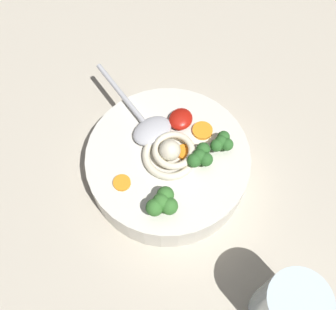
{
  "coord_description": "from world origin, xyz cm",
  "views": [
    {
      "loc": [
        -25.85,
        -15.74,
        60.93
      ],
      "look_at": [
        -2.15,
        -3.64,
        10.09
      ],
      "focal_mm": 42.96,
      "sensor_mm": 36.0,
      "label": 1
    }
  ],
  "objects_px": {
    "noodle_pile": "(171,153)",
    "drinking_glass": "(287,308)",
    "soup_bowl": "(168,164)",
    "soup_spoon": "(146,125)"
  },
  "relations": [
    {
      "from": "noodle_pile",
      "to": "soup_spoon",
      "type": "bearing_deg",
      "value": 64.28
    },
    {
      "from": "soup_bowl",
      "to": "drinking_glass",
      "type": "xyz_separation_m",
      "value": [
        -0.12,
        -0.22,
        0.03
      ]
    },
    {
      "from": "noodle_pile",
      "to": "soup_spoon",
      "type": "height_order",
      "value": "noodle_pile"
    },
    {
      "from": "soup_bowl",
      "to": "noodle_pile",
      "type": "distance_m",
      "value": 0.04
    },
    {
      "from": "drinking_glass",
      "to": "soup_bowl",
      "type": "bearing_deg",
      "value": 61.65
    },
    {
      "from": "soup_bowl",
      "to": "drinking_glass",
      "type": "bearing_deg",
      "value": -118.35
    },
    {
      "from": "soup_bowl",
      "to": "noodle_pile",
      "type": "xyz_separation_m",
      "value": [
        0.0,
        -0.0,
        0.04
      ]
    },
    {
      "from": "soup_spoon",
      "to": "drinking_glass",
      "type": "height_order",
      "value": "drinking_glass"
    },
    {
      "from": "noodle_pile",
      "to": "drinking_glass",
      "type": "height_order",
      "value": "drinking_glass"
    },
    {
      "from": "noodle_pile",
      "to": "drinking_glass",
      "type": "relative_size",
      "value": 0.75
    }
  ]
}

